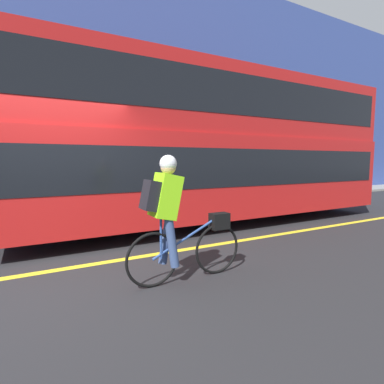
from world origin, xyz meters
name	(u,v)px	position (x,y,z in m)	size (l,w,h in m)	color
ground_plane	(59,274)	(0.00, 0.00, 0.00)	(80.00, 80.00, 0.00)	#232326
road_center_line	(58,270)	(0.00, 0.16, 0.00)	(50.00, 0.14, 0.01)	yellow
sidewalk_curb	(42,213)	(0.00, 5.25, 0.05)	(60.00, 1.65, 0.10)	gray
building_facade	(33,68)	(0.00, 6.23, 4.38)	(60.00, 0.30, 8.76)	#33478C
bus	(213,143)	(3.77, 1.91, 2.01)	(9.45, 2.47, 3.62)	black
cyclist_on_bike	(175,215)	(1.29, -1.03, 0.88)	(1.65, 0.32, 1.63)	black
street_sign_post	(193,161)	(4.99, 5.16, 1.54)	(0.36, 0.09, 2.58)	#59595B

